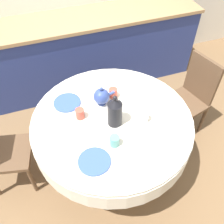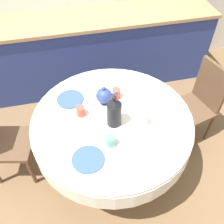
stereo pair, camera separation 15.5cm
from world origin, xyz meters
name	(u,v)px [view 1 (the left image)]	position (x,y,z in m)	size (l,w,h in m)	color
ground_plane	(112,166)	(0.00, 0.00, 0.00)	(12.00, 12.00, 0.00)	brown
kitchen_counter	(74,54)	(0.00, 1.46, 0.48)	(3.24, 0.64, 0.95)	navy
dining_table	(112,128)	(0.00, 0.00, 0.65)	(1.37, 1.37, 0.77)	olive
chair_left	(191,95)	(1.00, 0.26, 0.50)	(0.49, 0.49, 0.92)	brown
plate_near_left	(94,161)	(-0.26, -0.35, 0.78)	(0.24, 0.24, 0.01)	#3856AD
cup_near_left	(115,141)	(-0.07, -0.26, 0.82)	(0.07, 0.07, 0.09)	#5BA39E
plate_near_right	(162,137)	(0.30, -0.32, 0.78)	(0.24, 0.24, 0.01)	white
cup_near_right	(144,117)	(0.24, -0.11, 0.82)	(0.07, 0.07, 0.09)	white
plate_far_left	(67,103)	(-0.31, 0.31, 0.78)	(0.24, 0.24, 0.01)	#3856AD
cup_far_left	(80,114)	(-0.25, 0.10, 0.82)	(0.07, 0.07, 0.09)	#CC4C3D
plate_far_right	(128,86)	(0.28, 0.34, 0.78)	(0.24, 0.24, 0.01)	white
cup_far_right	(113,93)	(0.10, 0.25, 0.82)	(0.07, 0.07, 0.09)	#CC4C3D
coffee_carafe	(115,112)	(0.01, -0.05, 0.90)	(0.12, 0.12, 0.30)	black
teapot	(102,96)	(-0.02, 0.20, 0.85)	(0.19, 0.14, 0.18)	#33478E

